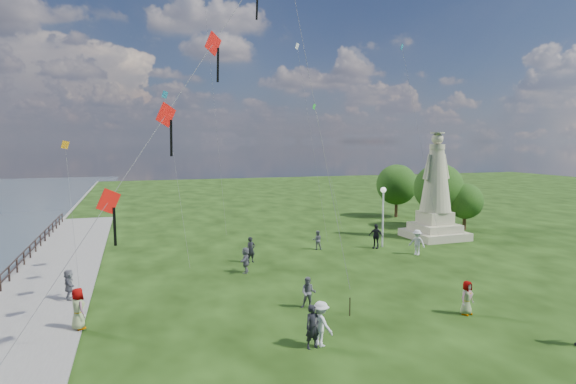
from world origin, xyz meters
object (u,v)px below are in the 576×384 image
object	(u,v)px
person_8	(417,242)
person_0	(313,327)
statue	(435,199)
person_10	(78,311)
person_1	(308,293)
person_6	(251,250)
person_2	(321,324)
person_5	(69,286)
person_7	(317,240)
lamppost	(383,204)
person_9	(376,236)
person_4	(467,298)
person_11	(246,260)

from	to	relation	value
person_8	person_0	bearing A→B (deg)	-79.99
statue	person_0	xyz separation A→B (m)	(-17.85, -17.62, -2.53)
statue	person_10	distance (m)	30.01
person_1	person_6	bearing A→B (deg)	119.59
person_2	person_8	bearing A→B (deg)	-68.81
person_2	person_5	distance (m)	13.88
person_6	person_7	distance (m)	6.27
lamppost	person_5	xyz separation A→B (m)	(-21.96, -6.70, -2.62)
person_1	person_9	world-z (taller)	person_9
person_0	lamppost	bearing A→B (deg)	42.70
person_4	person_8	bearing A→B (deg)	50.87
person_8	statue	bearing A→B (deg)	100.64
person_0	person_8	xyz separation A→B (m)	(12.97, 12.74, 0.04)
person_2	person_11	distance (m)	11.73
statue	person_5	xyz separation A→B (m)	(-27.91, -8.38, -2.63)
person_0	person_4	distance (m)	8.50
lamppost	person_2	distance (m)	19.72
person_9	person_10	distance (m)	23.00
person_4	person_11	size ratio (longest dim) A/B	1.02
person_6	person_11	bearing A→B (deg)	-128.88
statue	person_2	distance (m)	24.84
person_7	person_5	bearing A→B (deg)	37.59
person_0	person_5	distance (m)	13.67
person_2	person_11	bearing A→B (deg)	-21.53
person_1	person_10	size ratio (longest dim) A/B	0.87
person_7	person_8	world-z (taller)	person_8
lamppost	person_2	size ratio (longest dim) A/B	2.55
lamppost	person_7	bearing A→B (deg)	172.91
person_5	person_9	world-z (taller)	person_9
person_5	person_8	world-z (taller)	person_8
person_2	person_11	xyz separation A→B (m)	(-0.49, 11.72, -0.12)
person_0	person_10	xyz separation A→B (m)	(-9.16, 4.77, 0.02)
person_2	person_8	distance (m)	17.81
person_5	person_11	size ratio (longest dim) A/B	0.98
lamppost	person_9	distance (m)	2.60
person_1	person_5	world-z (taller)	person_5
person_4	person_5	size ratio (longest dim) A/B	1.04
person_2	person_6	size ratio (longest dim) A/B	1.04
person_8	person_9	distance (m)	3.41
person_7	person_11	world-z (taller)	person_11
person_4	person_8	world-z (taller)	person_8
person_6	person_8	world-z (taller)	person_8
person_1	person_9	xyz separation A→B (m)	(9.68, 11.17, 0.16)
person_5	person_9	xyz separation A→B (m)	(21.19, 6.36, 0.16)
person_7	person_4	bearing A→B (deg)	110.41
person_11	person_8	bearing A→B (deg)	114.34
person_8	person_10	xyz separation A→B (m)	(-22.13, -7.97, -0.02)
statue	person_8	xyz separation A→B (m)	(-4.87, -4.89, -2.49)
statue	person_10	world-z (taller)	statue
person_4	person_9	xyz separation A→B (m)	(2.73, 14.29, 0.13)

